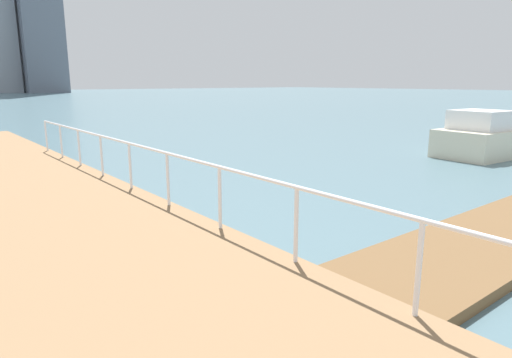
# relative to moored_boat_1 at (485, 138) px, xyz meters

# --- Properties ---
(ground_plane) EXTENTS (300.00, 300.00, 0.00)m
(ground_plane) POSITION_rel_moored_boat_1_xyz_m (-10.25, 7.39, -0.70)
(ground_plane) COLOR slate
(boardwalk_railing) EXTENTS (0.06, 25.75, 1.08)m
(boardwalk_railing) POSITION_rel_moored_boat_1_xyz_m (-13.40, -3.66, 0.55)
(boardwalk_railing) COLOR white
(boardwalk_railing) RESTS_ON boardwalk
(moored_boat_1) EXTENTS (4.18, 2.50, 1.77)m
(moored_boat_1) POSITION_rel_moored_boat_1_xyz_m (0.00, 0.00, 0.00)
(moored_boat_1) COLOR beige
(moored_boat_1) RESTS_ON ground_plane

